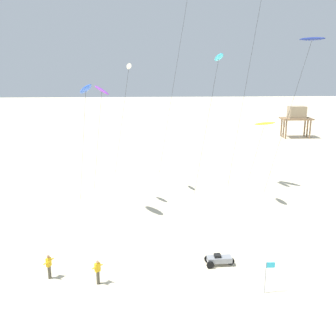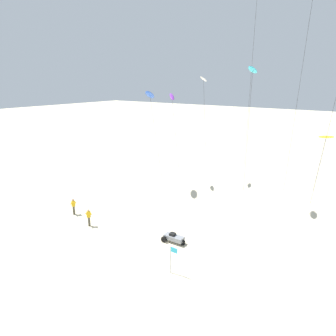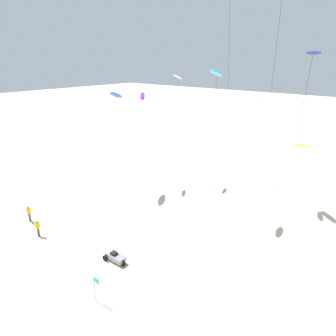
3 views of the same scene
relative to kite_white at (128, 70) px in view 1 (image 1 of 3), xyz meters
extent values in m
plane|color=beige|center=(0.52, -15.40, -12.85)|extent=(260.00, 260.00, 0.00)
ellipsoid|color=white|center=(0.07, -0.17, 0.37)|extent=(0.72, 1.94, 0.80)
cylinder|color=#262626|center=(-1.11, 2.83, -6.27)|extent=(2.37, 6.02, 13.17)
ellipsoid|color=navy|center=(16.23, -5.71, 2.75)|extent=(1.95, 2.61, 0.29)
cylinder|color=#262626|center=(15.29, -3.29, -5.11)|extent=(1.92, 4.87, 15.50)
cylinder|color=#262626|center=(4.76, 3.74, -1.75)|extent=(3.06, 7.78, 22.21)
cylinder|color=#262626|center=(11.86, -1.18, -0.40)|extent=(2.08, 5.26, 24.91)
ellipsoid|color=blue|center=(-3.33, -6.82, -1.40)|extent=(1.86, 2.94, 1.29)
cylinder|color=#262626|center=(-4.25, -4.47, -7.19)|extent=(1.86, 4.72, 11.34)
ellipsoid|color=purple|center=(-2.34, -3.70, -1.72)|extent=(1.85, 2.01, 1.06)
cylinder|color=#262626|center=(-3.24, -1.41, -7.33)|extent=(1.83, 4.62, 11.04)
ellipsoid|color=yellow|center=(14.63, 1.47, -5.75)|extent=(2.29, 2.54, 0.89)
cylinder|color=#262626|center=(14.19, 2.60, -9.35)|extent=(0.91, 2.29, 7.01)
ellipsoid|color=#33BFE0|center=(8.23, -5.11, 1.21)|extent=(0.78, 2.21, 0.91)
cylinder|color=#262626|center=(7.47, -3.16, -5.88)|extent=(1.55, 3.92, 13.95)
cylinder|color=#4C4738|center=(-1.38, -18.61, -12.41)|extent=(0.22, 0.22, 0.88)
cube|color=gold|center=(-1.38, -18.61, -11.68)|extent=(0.39, 0.37, 0.58)
sphere|color=tan|center=(-1.38, -18.61, -11.28)|extent=(0.20, 0.20, 0.20)
cylinder|color=gold|center=(-1.55, -18.76, -11.63)|extent=(0.40, 0.44, 0.39)
cylinder|color=gold|center=(-1.21, -18.47, -11.63)|extent=(0.40, 0.44, 0.39)
cylinder|color=#4C4738|center=(-4.63, -17.78, -12.41)|extent=(0.22, 0.22, 0.88)
cube|color=gold|center=(-4.63, -17.78, -11.68)|extent=(0.33, 0.39, 0.58)
sphere|color=#9E7051|center=(-4.63, -17.78, -11.28)|extent=(0.20, 0.20, 0.20)
cylinder|color=gold|center=(-4.72, -17.98, -11.63)|extent=(0.49, 0.29, 0.39)
cylinder|color=gold|center=(-4.54, -17.58, -11.63)|extent=(0.49, 0.29, 0.39)
cylinder|color=#846647|center=(26.62, 28.92, -11.18)|extent=(0.28, 0.28, 3.35)
cylinder|color=#846647|center=(31.04, 28.92, -11.18)|extent=(0.28, 0.28, 3.35)
cylinder|color=#846647|center=(26.62, 31.53, -11.18)|extent=(0.28, 0.28, 3.35)
cylinder|color=#846647|center=(31.04, 31.53, -11.18)|extent=(0.28, 0.28, 3.35)
cylinder|color=#846647|center=(26.62, 30.22, -11.18)|extent=(0.28, 0.28, 3.35)
cylinder|color=#846647|center=(31.04, 30.22, -11.18)|extent=(0.28, 0.28, 3.35)
cube|color=#846647|center=(28.83, 30.22, -9.38)|extent=(5.52, 3.25, 0.24)
cube|color=#9E896B|center=(28.83, 30.22, -8.19)|extent=(3.04, 1.95, 2.13)
cube|color=gray|center=(6.77, -16.55, -12.41)|extent=(1.72, 0.76, 0.36)
cube|color=black|center=(6.62, -16.56, -12.13)|extent=(0.46, 0.46, 0.20)
cylinder|color=black|center=(7.57, -16.52, -12.59)|extent=(0.52, 0.14, 0.52)
cylinder|color=black|center=(6.03, -16.12, -12.59)|extent=(0.52, 0.14, 0.52)
cylinder|color=black|center=(6.06, -17.03, -12.59)|extent=(0.52, 0.14, 0.52)
cylinder|color=gray|center=(8.94, -20.17, -11.80)|extent=(0.05, 0.05, 2.10)
cube|color=#33BFE0|center=(9.22, -20.17, -10.95)|extent=(0.52, 0.03, 0.36)
camera|label=1|loc=(1.98, -41.77, 1.01)|focal=43.15mm
camera|label=2|loc=(19.56, -35.53, 0.25)|focal=32.67mm
camera|label=3|loc=(22.56, -29.10, 2.38)|focal=31.88mm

